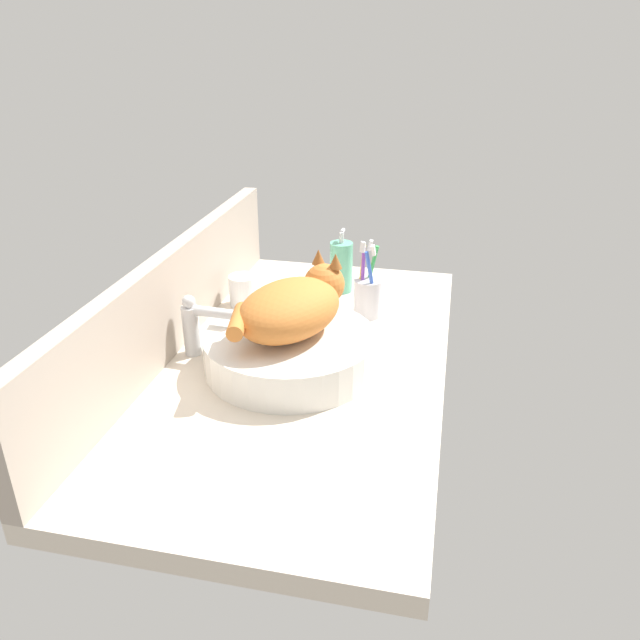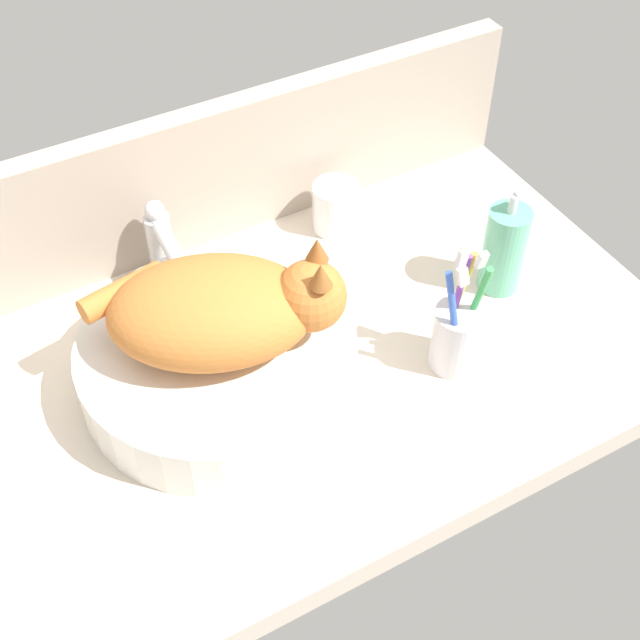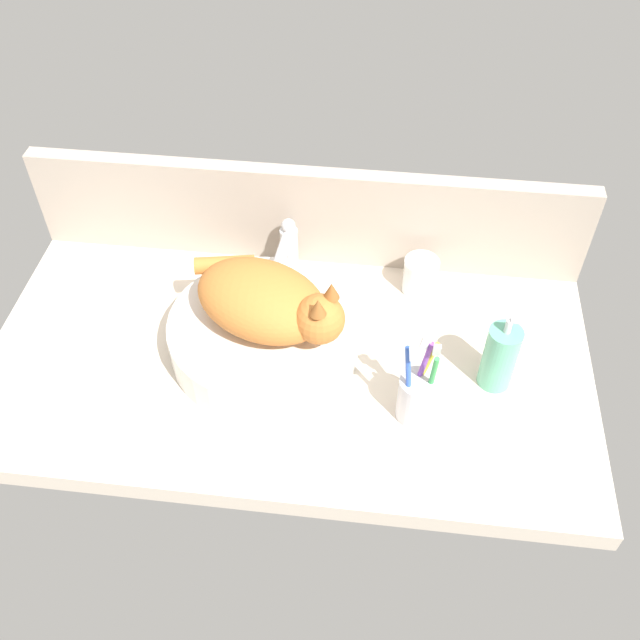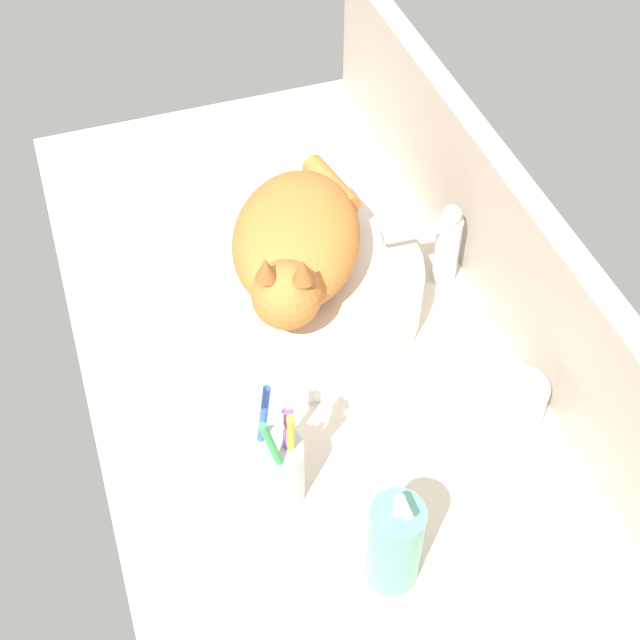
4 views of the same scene
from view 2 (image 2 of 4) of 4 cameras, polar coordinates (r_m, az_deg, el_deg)
The scene contains 8 objects.
ground_plane at distance 118.41cm, azimuth -4.12°, elevation -4.17°, with size 113.00×60.67×4.00cm, color beige.
backsplash_panel at distance 128.93cm, azimuth -10.08°, elevation 8.17°, with size 113.00×3.60×21.71cm, color #AD9E8E.
sink_basin at distance 113.65cm, azimuth -6.55°, elevation -2.73°, with size 35.18×35.18×7.67cm, color silver.
cat at distance 106.60cm, azimuth -6.24°, elevation 0.72°, with size 30.14×25.58×14.00cm.
faucet at distance 125.72cm, azimuth -10.08°, elevation 4.90°, with size 3.60×11.85×13.60cm.
soap_dispenser at distance 126.26cm, azimuth 11.71°, elevation 4.48°, with size 5.99×5.99×16.60cm.
toothbrush_cup at distance 115.48cm, azimuth 8.80°, elevation -0.88°, with size 6.73×6.73×18.71cm.
water_glass at distance 135.56cm, azimuth 0.99°, elevation 7.10°, with size 7.00×7.00×7.66cm.
Camera 2 is at (-28.98, -69.56, 89.34)cm, focal length 50.00 mm.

